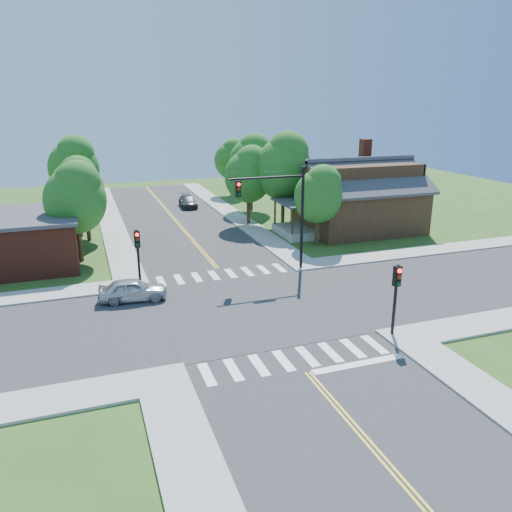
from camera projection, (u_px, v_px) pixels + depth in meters
name	position (u px, v px, depth m)	size (l,w,h in m)	color
ground	(252.00, 309.00, 28.59)	(100.00, 100.00, 0.00)	#324F18
road_ns	(252.00, 309.00, 28.58)	(10.00, 90.00, 0.04)	#2D2D30
road_ew	(252.00, 308.00, 28.58)	(90.00, 10.00, 0.04)	#2D2D30
intersection_patch	(252.00, 309.00, 28.59)	(10.20, 10.20, 0.06)	#2D2D30
sidewalk_ne	(354.00, 224.00, 47.83)	(40.00, 40.00, 0.14)	#9E9B93
crosswalk_north	(222.00, 274.00, 34.15)	(8.85, 2.00, 0.01)	white
crosswalk_south	(296.00, 358.00, 22.99)	(8.85, 2.00, 0.01)	white
centerline	(252.00, 308.00, 28.57)	(0.30, 90.00, 0.01)	yellow
stop_bar	(359.00, 365.00, 22.54)	(4.60, 0.45, 0.09)	white
signal_mast_ne	(280.00, 203.00, 33.42)	(5.30, 0.42, 7.20)	black
signal_pole_se	(396.00, 287.00, 24.51)	(0.34, 0.42, 3.80)	black
signal_pole_nw	(138.00, 248.00, 31.03)	(0.34, 0.42, 3.80)	black
house_ne	(358.00, 194.00, 45.21)	(13.05, 8.80, 7.11)	#331C11
building_nw	(2.00, 241.00, 35.39)	(10.40, 8.40, 3.73)	maroon
tree_e_a	(319.00, 193.00, 39.87)	(3.91, 3.72, 6.65)	#382314
tree_e_b	(285.00, 164.00, 45.67)	(5.23, 4.97, 8.89)	#382314
tree_e_c	(252.00, 160.00, 52.90)	(4.85, 4.61, 8.25)	#382314
tree_e_d	(232.00, 158.00, 61.80)	(4.16, 3.95, 7.07)	#382314
tree_w_a	(76.00, 196.00, 35.72)	(4.39, 4.17, 7.47)	#382314
tree_w_b	(76.00, 184.00, 42.36)	(4.16, 3.95, 7.07)	#382314
tree_w_c	(74.00, 164.00, 49.05)	(4.88, 4.63, 8.29)	#382314
tree_w_d	(73.00, 163.00, 57.12)	(4.14, 3.93, 7.04)	#382314
tree_house	(249.00, 173.00, 46.55)	(4.45, 4.23, 7.57)	#382314
tree_bldg	(86.00, 195.00, 41.42)	(3.51, 3.33, 5.96)	#382314
car_silver	(133.00, 290.00, 29.54)	(4.10, 1.98, 1.35)	silver
car_dgrey	(188.00, 202.00, 55.66)	(2.02, 4.39, 1.24)	#313336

